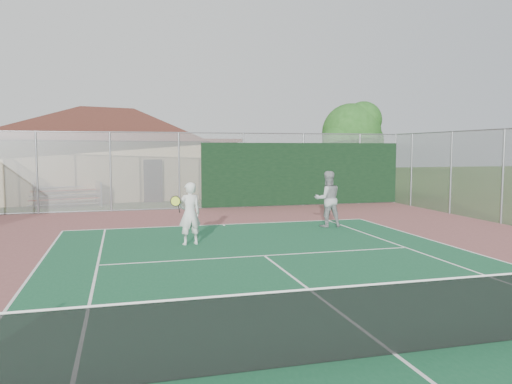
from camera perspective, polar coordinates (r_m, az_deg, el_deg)
ground at (r=7.32m, az=15.53°, el=-17.54°), size 120.00×120.00×0.00m
court_surface at (r=7.32m, az=15.53°, el=-17.47°), size 20.00×34.00×0.02m
tennis_net at (r=7.14m, az=15.63°, el=-13.73°), size 11.85×0.08×1.10m
back_fence at (r=23.48m, az=-1.20°, el=2.28°), size 20.08×0.11×3.53m
side_fence_right at (r=22.76m, az=21.38°, el=2.05°), size 0.08×9.00×3.50m
clubhouse at (r=30.58m, az=-16.19°, el=5.31°), size 14.90×10.82×6.01m
bleachers at (r=25.98m, az=-20.95°, el=-0.11°), size 3.47×2.44×1.17m
tree at (r=28.07m, az=11.01°, el=6.41°), size 3.84×3.63×5.35m
player_white_front at (r=14.44m, az=-7.62°, el=-2.51°), size 0.95×0.66×1.80m
player_grey_back at (r=17.75m, az=8.18°, el=-0.86°), size 1.01×0.81×1.97m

